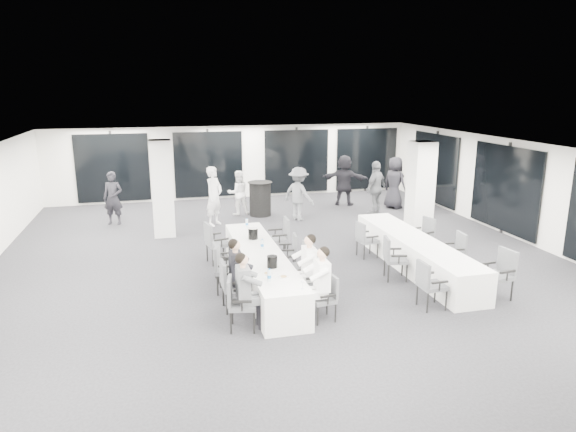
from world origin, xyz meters
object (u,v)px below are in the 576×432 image
object	(u,v)px
chair_side_right_near	(501,271)
ice_bucket_near	(272,262)
chair_main_left_far	(214,240)
chair_side_right_far	(425,233)
chair_main_left_fourth	(221,260)
standing_guest_c	(299,190)
chair_side_left_mid	(392,256)
ice_bucket_far	(253,234)
chair_main_right_mid	(303,263)
chair_side_left_near	(429,282)
chair_side_left_far	(365,237)
standing_guest_b	(238,190)
chair_main_right_second	(314,277)
chair_main_left_mid	(224,266)
chair_main_left_near	(238,300)
chair_side_right_mid	(455,250)
standing_guest_f	(344,177)
chair_main_right_far	(281,235)
chair_main_right_near	(326,295)
standing_guest_a	(214,192)
standing_guest_h	(425,186)
standing_guest_e	(395,179)
standing_guest_g	(113,195)
banquet_table_side	(415,253)
chair_main_right_fourth	(290,250)
cocktail_table	(260,199)
chair_main_left_second	(231,282)
standing_guest_d	(376,185)
banquet_table_main	(262,268)

from	to	relation	value
chair_side_right_near	ice_bucket_near	distance (m)	4.68
chair_main_left_far	chair_side_right_far	xyz separation A→B (m)	(5.43, -0.52, -0.05)
chair_main_left_fourth	standing_guest_c	size ratio (longest dim) A/B	0.44
chair_main_left_fourth	chair_side_left_mid	size ratio (longest dim) A/B	0.89
standing_guest_c	ice_bucket_far	size ratio (longest dim) A/B	7.55
chair_main_right_mid	chair_side_left_near	xyz separation A→B (m)	(2.09, -1.64, -0.02)
chair_side_left_far	standing_guest_b	xyz separation A→B (m)	(-2.41, 5.30, 0.33)
chair_side_left_far	chair_main_right_second	bearing A→B (deg)	-47.58
chair_main_left_mid	chair_main_left_fourth	size ratio (longest dim) A/B	1.18
chair_main_left_near	chair_side_right_mid	distance (m)	5.68
standing_guest_f	chair_main_right_far	bearing A→B (deg)	84.77
chair_side_left_near	chair_main_right_near	bearing A→B (deg)	-91.58
ice_bucket_far	chair_main_right_mid	bearing A→B (deg)	-60.10
chair_main_left_far	standing_guest_a	bearing A→B (deg)	160.53
chair_side_left_mid	ice_bucket_far	world-z (taller)	ice_bucket_far
chair_main_left_mid	standing_guest_h	distance (m)	9.75
chair_side_left_far	chair_main_right_mid	bearing A→B (deg)	-59.18
chair_side_right_near	standing_guest_a	xyz separation A→B (m)	(-5.03, 7.26, 0.46)
chair_side_left_near	chair_side_right_far	world-z (taller)	chair_side_left_near
chair_main_right_mid	chair_side_left_far	world-z (taller)	chair_main_right_mid
ice_bucket_far	chair_side_left_far	bearing A→B (deg)	3.17
chair_side_left_near	chair_side_right_mid	bearing A→B (deg)	134.90
chair_side_left_mid	standing_guest_e	distance (m)	7.22
chair_side_left_mid	chair_main_right_mid	bearing A→B (deg)	-77.92
chair_side_left_near	ice_bucket_far	xyz separation A→B (m)	(-2.91, 3.07, 0.33)
chair_side_right_far	standing_guest_g	bearing A→B (deg)	45.18
chair_side_left_far	standing_guest_g	bearing A→B (deg)	-134.30
chair_main_right_second	standing_guest_g	size ratio (longest dim) A/B	0.50
chair_main_right_second	standing_guest_c	world-z (taller)	standing_guest_c
banquet_table_side	ice_bucket_far	xyz separation A→B (m)	(-3.74, 0.93, 0.51)
standing_guest_b	chair_main_left_far	bearing A→B (deg)	66.94
chair_main_right_mid	chair_main_right_fourth	size ratio (longest dim) A/B	1.13
chair_main_left_near	cocktail_table	bearing A→B (deg)	177.71
chair_main_left_mid	standing_guest_b	size ratio (longest dim) A/B	0.60
chair_main_left_second	standing_guest_e	bearing A→B (deg)	134.37
chair_main_right_mid	chair_side_left_mid	size ratio (longest dim) A/B	1.02
standing_guest_f	standing_guest_g	size ratio (longest dim) A/B	1.10
standing_guest_f	ice_bucket_near	distance (m)	9.16
chair_main_left_fourth	standing_guest_g	xyz separation A→B (m)	(-2.68, 5.76, 0.46)
chair_main_right_second	standing_guest_e	xyz separation A→B (m)	(5.25, 7.26, 0.51)
chair_main_left_second	standing_guest_d	size ratio (longest dim) A/B	0.48
standing_guest_b	chair_main_left_near	bearing A→B (deg)	73.60
banquet_table_main	chair_side_right_near	world-z (taller)	chair_side_right_near
chair_side_left_mid	chair_side_right_near	world-z (taller)	chair_side_right_near
chair_main_left_second	chair_side_right_near	world-z (taller)	chair_side_right_near
standing_guest_b	standing_guest_g	distance (m)	4.03
standing_guest_a	chair_side_right_near	bearing A→B (deg)	-104.32
chair_main_right_second	chair_main_right_mid	size ratio (longest dim) A/B	0.95
banquet_table_main	chair_main_left_mid	size ratio (longest dim) A/B	4.88
chair_main_right_near	standing_guest_g	bearing A→B (deg)	20.52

